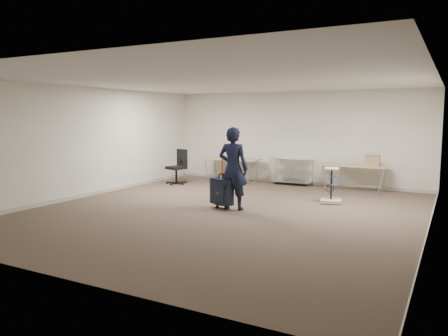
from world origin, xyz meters
The scene contains 10 objects.
ground centered at (0.00, 0.00, 0.00)m, with size 9.00×9.00×0.00m, color #433628.
room_shell centered at (0.00, 1.38, 0.05)m, with size 8.00×9.00×9.00m.
folding_table_left centered at (-1.90, 3.95, 0.68)m, with size 1.80×0.75×0.73m.
folding_table_right centered at (1.90, 3.95, 0.68)m, with size 1.80×0.75×0.73m.
wire_shelf centered at (0.00, 4.20, 0.44)m, with size 1.22×0.47×0.80m.
person centered at (0.04, 0.23, 0.91)m, with size 0.67×0.44×1.83m, color black.
suitcase centered at (-0.22, 0.19, 0.39)m, with size 0.46×0.33×1.14m.
office_chair centered at (-3.13, 2.72, 0.32)m, with size 0.64×0.64×1.05m.
equipment_cart centered at (1.78, 1.96, 0.22)m, with size 0.54×0.54×0.85m.
cardboard_box centered at (2.37, 3.95, 0.87)m, with size 0.38×0.29×0.29m, color #A1774B.
Camera 1 is at (4.35, -8.25, 2.05)m, focal length 35.00 mm.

